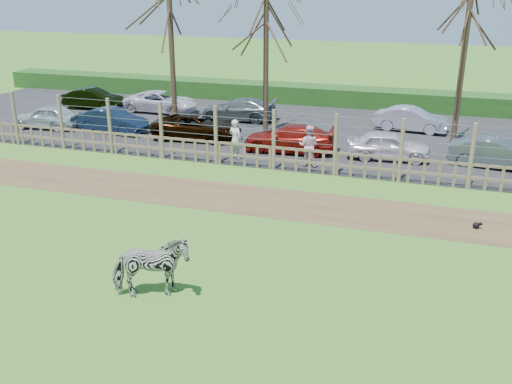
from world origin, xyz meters
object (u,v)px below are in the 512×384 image
(visitor_a, at_px, (235,139))
(car_3, at_px, (290,138))
(car_8, at_px, (161,102))
(car_9, at_px, (239,109))
(tree_left, at_px, (170,17))
(car_0, at_px, (47,117))
(car_5, at_px, (495,153))
(tree_mid, at_px, (266,34))
(visitor_b, at_px, (309,146))
(car_11, at_px, (411,119))
(crow, at_px, (477,225))
(car_4, at_px, (389,146))
(car_2, at_px, (197,127))
(zebra, at_px, (151,268))
(car_1, at_px, (113,120))
(car_7, at_px, (94,99))
(tree_right, at_px, (467,30))

(visitor_a, xyz_separation_m, car_3, (1.96, 1.77, -0.26))
(car_8, height_order, car_9, same)
(tree_left, xyz_separation_m, car_0, (-6.59, -1.52, -4.98))
(car_5, height_order, car_8, same)
(tree_mid, distance_m, visitor_b, 6.95)
(visitor_a, relative_size, visitor_b, 1.00)
(car_11, bearing_deg, tree_left, 114.50)
(visitor_a, xyz_separation_m, car_0, (-11.14, 2.11, -0.26))
(crow, distance_m, car_11, 12.18)
(car_4, bearing_deg, car_5, -91.67)
(visitor_b, height_order, car_0, visitor_b)
(visitor_a, relative_size, car_9, 0.42)
(tree_left, distance_m, car_2, 5.37)
(tree_mid, relative_size, zebra, 3.62)
(car_5, bearing_deg, car_9, 77.74)
(car_1, bearing_deg, visitor_b, -97.46)
(car_4, xyz_separation_m, car_5, (4.27, 0.25, 0.00))
(car_1, distance_m, car_3, 9.41)
(car_5, distance_m, car_7, 22.52)
(car_0, bearing_deg, car_2, 87.15)
(car_2, bearing_deg, car_4, -98.41)
(tree_mid, relative_size, car_2, 1.58)
(car_5, bearing_deg, tree_left, 92.21)
(car_5, relative_size, car_11, 1.00)
(car_4, distance_m, car_9, 9.82)
(crow, xyz_separation_m, car_5, (0.92, 6.78, 0.53))
(tree_mid, bearing_deg, car_3, -54.94)
(tree_mid, height_order, zebra, tree_mid)
(car_4, bearing_deg, car_11, -11.81)
(visitor_b, relative_size, car_11, 0.47)
(car_7, relative_size, car_11, 1.00)
(tree_left, relative_size, tree_mid, 1.15)
(car_4, relative_size, car_8, 0.82)
(zebra, bearing_deg, car_0, 18.14)
(car_7, height_order, car_11, same)
(crow, bearing_deg, car_0, 162.12)
(car_8, bearing_deg, car_1, 179.39)
(tree_right, bearing_deg, car_9, 171.40)
(car_2, distance_m, car_9, 4.38)
(zebra, height_order, crow, zebra)
(car_8, bearing_deg, tree_right, -96.12)
(car_0, bearing_deg, car_1, 89.29)
(car_7, bearing_deg, car_1, -140.25)
(tree_left, bearing_deg, visitor_b, -25.41)
(car_7, bearing_deg, car_8, -85.70)
(tree_left, bearing_deg, car_11, 17.63)
(zebra, bearing_deg, car_2, -6.98)
(tree_right, relative_size, zebra, 3.90)
(tree_left, relative_size, car_1, 2.16)
(visitor_b, distance_m, car_0, 14.52)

